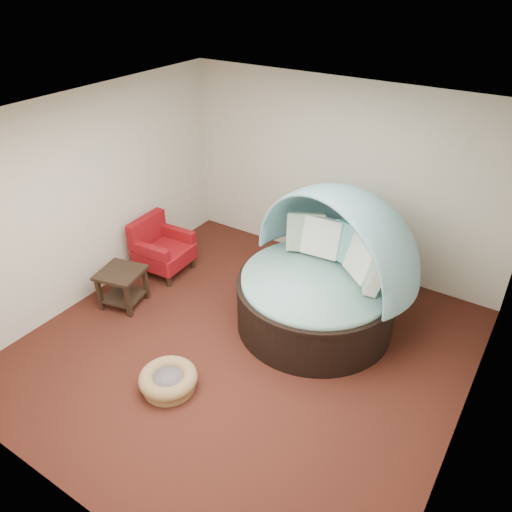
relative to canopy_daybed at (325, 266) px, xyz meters
The scene contains 10 objects.
floor 1.42m from the canopy_daybed, 118.00° to the right, with size 5.00×5.00×0.00m, color #4A1C15.
wall_back 1.68m from the canopy_daybed, 109.35° to the left, with size 5.00×5.00×0.00m, color beige.
wall_front 3.58m from the canopy_daybed, 98.60° to the right, with size 5.00×5.00×0.00m, color beige.
wall_left 3.23m from the canopy_daybed, 161.82° to the right, with size 5.00×5.00×0.00m, color beige.
wall_right 2.27m from the canopy_daybed, 26.77° to the right, with size 5.00×5.00×0.00m, color beige.
ceiling 2.24m from the canopy_daybed, 118.00° to the right, with size 5.00×5.00×0.00m, color white.
canopy_daybed is the anchor object (origin of this frame).
pet_basket 2.32m from the canopy_daybed, 113.55° to the right, with size 0.67×0.67×0.23m.
red_armchair 2.63m from the canopy_daybed, behind, with size 0.77×0.77×0.86m.
side_table 2.75m from the canopy_daybed, 154.80° to the right, with size 0.67×0.67×0.53m.
Camera 1 is at (2.66, -3.86, 4.19)m, focal length 35.00 mm.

